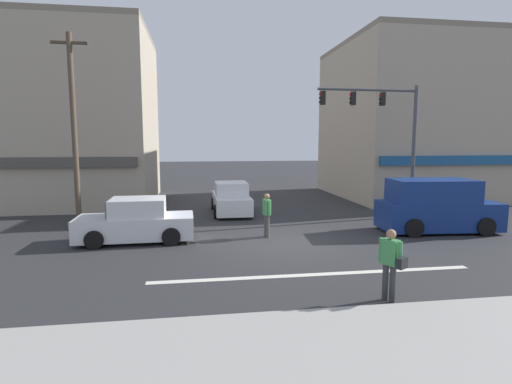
% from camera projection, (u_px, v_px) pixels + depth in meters
% --- Properties ---
extents(ground_plane, '(120.00, 120.00, 0.00)m').
position_uv_depth(ground_plane, '(287.00, 243.00, 14.31)').
color(ground_plane, '#2B2B2D').
extents(lane_marking_stripe, '(9.00, 0.24, 0.01)m').
position_uv_depth(lane_marking_stripe, '(315.00, 274.00, 10.87)').
color(lane_marking_stripe, silver).
rests_on(lane_marking_stripe, ground).
extents(sidewalk_curb, '(40.00, 5.00, 0.16)m').
position_uv_depth(sidewalk_curb, '(414.00, 379.00, 5.96)').
color(sidewalk_curb, '#9E9993').
rests_on(sidewalk_curb, ground).
extents(building_left_block, '(12.55, 8.77, 9.94)m').
position_uv_depth(building_left_block, '(40.00, 118.00, 22.97)').
color(building_left_block, tan).
rests_on(building_left_block, ground).
extents(building_right_corner, '(10.23, 10.04, 9.88)m').
position_uv_depth(building_right_corner, '(416.00, 121.00, 26.29)').
color(building_right_corner, tan).
rests_on(building_right_corner, ground).
extents(utility_pole_near_left, '(1.40, 0.22, 7.89)m').
position_uv_depth(utility_pole_near_left, '(74.00, 129.00, 16.19)').
color(utility_pole_near_left, brown).
rests_on(utility_pole_near_left, ground).
extents(traffic_light_mast, '(4.89, 0.29, 6.20)m').
position_uv_depth(traffic_light_mast, '(389.00, 127.00, 18.60)').
color(traffic_light_mast, '#47474C').
rests_on(traffic_light_mast, ground).
extents(van_waiting_far, '(4.72, 2.30, 2.11)m').
position_uv_depth(van_waiting_far, '(436.00, 207.00, 15.99)').
color(van_waiting_far, navy).
rests_on(van_waiting_far, ground).
extents(sedan_crossing_rightbound, '(4.14, 1.96, 1.58)m').
position_uv_depth(sedan_crossing_rightbound, '(136.00, 222.00, 14.41)').
color(sedan_crossing_rightbound, silver).
rests_on(sedan_crossing_rightbound, ground).
extents(sedan_crossing_leftbound, '(1.90, 4.11, 1.58)m').
position_uv_depth(sedan_crossing_leftbound, '(231.00, 199.00, 20.15)').
color(sedan_crossing_leftbound, silver).
rests_on(sedan_crossing_leftbound, ground).
extents(pedestrian_foreground_with_bag, '(0.48, 0.67, 1.67)m').
position_uv_depth(pedestrian_foreground_with_bag, '(391.00, 261.00, 8.93)').
color(pedestrian_foreground_with_bag, '#333338').
rests_on(pedestrian_foreground_with_bag, ground).
extents(pedestrian_mid_crossing, '(0.29, 0.56, 1.67)m').
position_uv_depth(pedestrian_mid_crossing, '(267.00, 212.00, 15.04)').
color(pedestrian_mid_crossing, '#4C4742').
rests_on(pedestrian_mid_crossing, ground).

